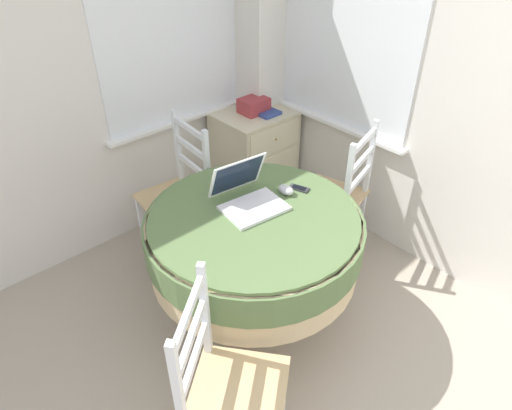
{
  "coord_description": "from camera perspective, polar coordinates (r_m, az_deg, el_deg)",
  "views": [
    {
      "loc": [
        -0.69,
        -0.08,
        2.2
      ],
      "look_at": [
        0.74,
        1.51,
        0.69
      ],
      "focal_mm": 32.0,
      "sensor_mm": 36.0,
      "label": 1
    }
  ],
  "objects": [
    {
      "name": "corner_cabinet",
      "position": [
        3.73,
        -0.17,
        6.22
      ],
      "size": [
        0.59,
        0.5,
        0.76
      ],
      "color": "beige",
      "rests_on": "ground_plane"
    },
    {
      "name": "book_on_cabinet",
      "position": [
        3.55,
        0.89,
        11.69
      ],
      "size": [
        0.16,
        0.25,
        0.02
      ],
      "color": "#33478C",
      "rests_on": "corner_cabinet"
    },
    {
      "name": "dining_chair_camera_near",
      "position": [
        2.05,
        -3.66,
        -22.09
      ],
      "size": [
        0.58,
        0.58,
        0.99
      ],
      "color": "tan",
      "rests_on": "ground_plane"
    },
    {
      "name": "cell_phone",
      "position": [
        2.61,
        5.4,
        2.09
      ],
      "size": [
        0.09,
        0.12,
        0.01
      ],
      "color": "#2D2D33",
      "rests_on": "round_dining_table"
    },
    {
      "name": "corner_room_shell",
      "position": [
        2.57,
        2.36,
        14.31
      ],
      "size": [
        4.07,
        4.49,
        2.55
      ],
      "color": "silver",
      "rests_on": "ground_plane"
    },
    {
      "name": "laptop",
      "position": [
        2.45,
        -1.0,
        1.1
      ],
      "size": [
        0.36,
        0.37,
        0.24
      ],
      "color": "white",
      "rests_on": "round_dining_table"
    },
    {
      "name": "dining_chair_near_right_window",
      "position": [
        3.11,
        10.1,
        0.98
      ],
      "size": [
        0.52,
        0.5,
        0.99
      ],
      "color": "tan",
      "rests_on": "ground_plane"
    },
    {
      "name": "storage_box",
      "position": [
        3.53,
        -0.28,
        12.34
      ],
      "size": [
        0.21,
        0.17,
        0.11
      ],
      "color": "#9E3338",
      "rests_on": "corner_cabinet"
    },
    {
      "name": "dining_chair_near_back_window",
      "position": [
        3.13,
        -9.63,
        1.24
      ],
      "size": [
        0.43,
        0.46,
        0.99
      ],
      "color": "tan",
      "rests_on": "ground_plane"
    },
    {
      "name": "computer_mouse",
      "position": [
        2.55,
        3.78,
        1.91
      ],
      "size": [
        0.06,
        0.1,
        0.05
      ],
      "color": "silver",
      "rests_on": "round_dining_table"
    },
    {
      "name": "round_dining_table",
      "position": [
        2.49,
        -0.25,
        -4.22
      ],
      "size": [
        1.17,
        1.17,
        0.77
      ],
      "color": "#4C3D2D",
      "rests_on": "ground_plane"
    }
  ]
}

